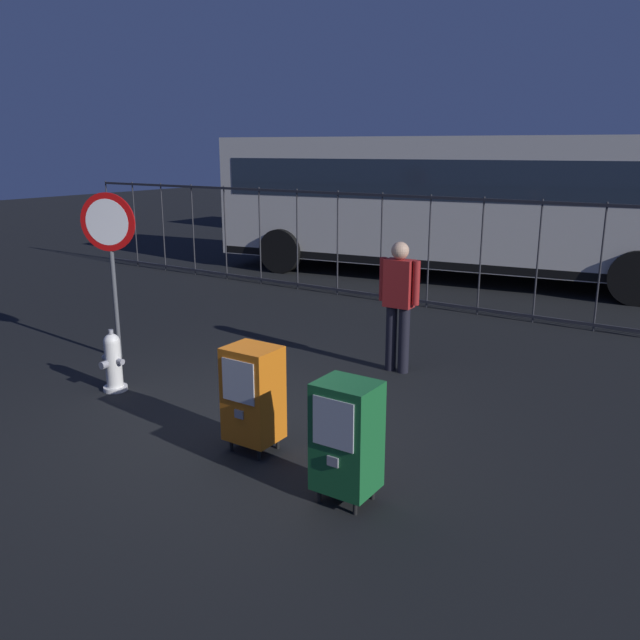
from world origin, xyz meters
name	(u,v)px	position (x,y,z in m)	size (l,w,h in m)	color
ground_plane	(232,424)	(0.00, 0.00, 0.00)	(60.00, 60.00, 0.00)	black
fire_hydrant	(113,362)	(-1.80, -0.02, 0.35)	(0.33, 0.32, 0.75)	silver
newspaper_box_primary	(253,394)	(0.57, -0.34, 0.57)	(0.48, 0.42, 1.02)	black
newspaper_box_secondary	(347,436)	(1.78, -0.65, 0.57)	(0.48, 0.42, 1.02)	black
stop_sign	(110,241)	(-2.75, 0.83, 1.60)	(0.71, 0.31, 2.23)	#4C4F54
pedestrian	(399,299)	(0.66, 2.44, 0.95)	(0.55, 0.22, 1.67)	black
fence_barrier	(454,254)	(0.00, 5.84, 1.02)	(18.03, 0.04, 2.00)	#2D2D33
bus_near	(457,199)	(-1.20, 8.84, 1.71)	(10.74, 3.91, 3.00)	beige
bus_far	(452,185)	(-3.27, 13.59, 1.71)	(10.57, 3.03, 3.00)	#4C5156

